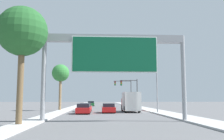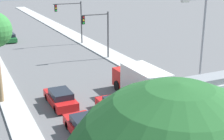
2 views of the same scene
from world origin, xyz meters
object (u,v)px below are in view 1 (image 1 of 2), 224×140
(sign_gantry, at_px, (115,53))
(palm_tree_foreground, at_px, (22,32))
(traffic_light_mid_block, at_px, (126,89))
(car_near_left, at_px, (108,108))
(car_far_center, at_px, (84,109))
(traffic_light_near_intersection, at_px, (132,89))
(car_near_center, at_px, (91,104))
(truck_box_primary, at_px, (130,102))
(car_mid_left, at_px, (86,107))
(street_lamp_right, at_px, (155,75))
(palm_tree_background, at_px, (61,74))

(sign_gantry, distance_m, palm_tree_foreground, 8.16)
(traffic_light_mid_block, distance_m, palm_tree_foreground, 45.14)
(car_near_left, relative_size, palm_tree_foreground, 0.47)
(car_far_center, distance_m, traffic_light_near_intersection, 20.62)
(car_near_center, bearing_deg, palm_tree_foreground, -94.59)
(car_near_center, distance_m, traffic_light_near_intersection, 19.50)
(truck_box_primary, height_order, palm_tree_foreground, palm_tree_foreground)
(sign_gantry, distance_m, car_near_left, 15.15)
(car_mid_left, bearing_deg, sign_gantry, -78.91)
(palm_tree_foreground, bearing_deg, sign_gantry, 21.94)
(car_near_left, distance_m, palm_tree_foreground, 19.81)
(car_near_left, relative_size, street_lamp_right, 0.48)
(car_near_center, bearing_deg, car_near_left, -83.94)
(palm_tree_background, bearing_deg, car_near_left, -39.27)
(car_far_center, relative_size, traffic_light_near_intersection, 0.71)
(traffic_light_near_intersection, distance_m, palm_tree_background, 16.75)
(traffic_light_mid_block, relative_size, street_lamp_right, 0.73)
(sign_gantry, distance_m, truck_box_primary, 17.15)
(sign_gantry, xyz_separation_m, palm_tree_background, (-8.03, 20.63, 0.01))
(sign_gantry, xyz_separation_m, car_far_center, (-3.50, 11.95, -5.64))
(palm_tree_foreground, distance_m, street_lamp_right, 21.01)
(car_near_center, distance_m, car_mid_left, 29.18)
(car_far_center, relative_size, car_near_center, 0.96)
(car_far_center, xyz_separation_m, traffic_light_mid_block, (8.89, 28.19, 3.87))
(car_far_center, relative_size, traffic_light_mid_block, 0.65)
(car_near_center, height_order, car_near_left, car_near_left)
(traffic_light_near_intersection, height_order, palm_tree_background, palm_tree_background)
(car_mid_left, bearing_deg, palm_tree_background, 148.62)
(car_far_center, xyz_separation_m, car_near_left, (3.50, 2.11, -0.01))
(car_mid_left, height_order, street_lamp_right, street_lamp_right)
(traffic_light_mid_block, bearing_deg, car_far_center, -107.51)
(traffic_light_mid_block, bearing_deg, car_near_center, 142.18)
(sign_gantry, bearing_deg, traffic_light_near_intersection, 79.52)
(car_near_center, bearing_deg, sign_gantry, -85.75)
(car_near_center, distance_m, car_near_left, 33.17)
(traffic_light_mid_block, bearing_deg, palm_tree_background, -124.53)
(sign_gantry, height_order, palm_tree_background, sign_gantry)
(car_mid_left, distance_m, street_lamp_right, 12.38)
(traffic_light_near_intersection, bearing_deg, street_lamp_right, -86.75)
(car_far_center, bearing_deg, traffic_light_near_intersection, 63.49)
(car_near_left, height_order, palm_tree_background, palm_tree_background)
(sign_gantry, relative_size, car_near_center, 2.92)
(car_far_center, relative_size, street_lamp_right, 0.48)
(sign_gantry, relative_size, palm_tree_background, 1.67)
(sign_gantry, relative_size, street_lamp_right, 1.45)
(car_near_center, bearing_deg, car_mid_left, -90.00)
(sign_gantry, height_order, truck_box_primary, sign_gantry)
(car_near_center, distance_m, traffic_light_mid_block, 11.91)
(car_far_center, height_order, car_near_center, car_far_center)
(truck_box_primary, distance_m, palm_tree_background, 13.28)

